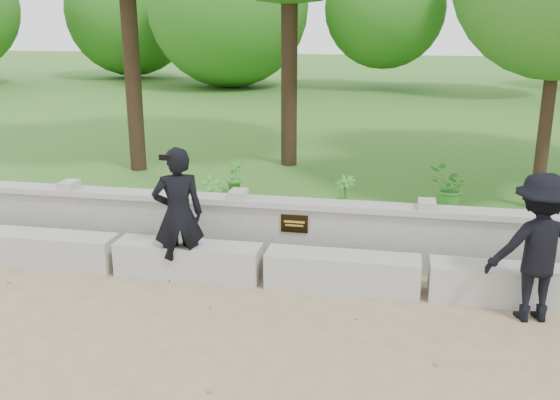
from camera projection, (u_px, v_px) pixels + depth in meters
The scene contains 10 objects.
ground at pixel (222, 359), 6.18m from camera, with size 80.00×80.00×0.00m, color tan.
lawn at pixel (348, 121), 19.32m from camera, with size 40.00×22.00×0.25m, color #276317.
concrete_bench at pixel (263, 266), 7.90m from camera, with size 11.90×0.45×0.45m.
parapet_wall at pixel (274, 230), 8.50m from camera, with size 12.50×0.35×0.90m.
man_main at pixel (178, 215), 7.82m from camera, with size 0.75×0.71×1.74m.
visitor_mid at pixel (537, 248), 6.80m from camera, with size 1.19×0.84×1.68m.
shrub_a at pixel (212, 196), 9.66m from camera, with size 0.35×0.24×0.67m, color #3F9231.
shrub_b at pixel (234, 177), 10.94m from camera, with size 0.32×0.26×0.59m, color #3F9231.
shrub_c at pixel (449, 188), 10.08m from camera, with size 0.62×0.54×0.69m, color #3F9231.
shrub_d at pixel (344, 196), 9.68m from camera, with size 0.37×0.33×0.66m, color #3F9231.
Camera 1 is at (1.61, -5.26, 3.28)m, focal length 40.00 mm.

